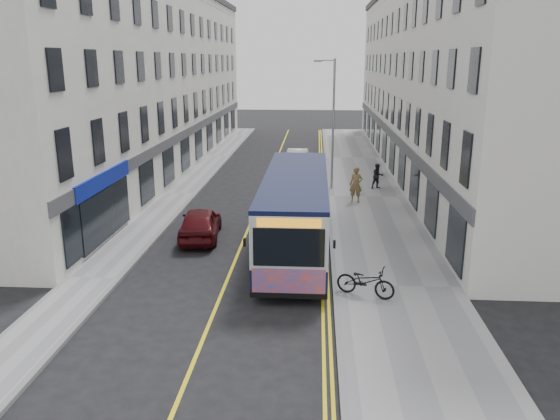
# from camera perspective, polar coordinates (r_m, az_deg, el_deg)

# --- Properties ---
(ground) EXTENTS (140.00, 140.00, 0.00)m
(ground) POSITION_cam_1_polar(r_m,az_deg,el_deg) (21.41, -5.18, -6.42)
(ground) COLOR black
(ground) RESTS_ON ground
(pavement_east) EXTENTS (4.50, 64.00, 0.12)m
(pavement_east) POSITION_cam_1_polar(r_m,az_deg,el_deg) (32.72, 8.99, 1.32)
(pavement_east) COLOR gray
(pavement_east) RESTS_ON ground
(pavement_west) EXTENTS (2.00, 64.00, 0.12)m
(pavement_west) POSITION_cam_1_polar(r_m,az_deg,el_deg) (33.60, -10.49, 1.63)
(pavement_west) COLOR gray
(pavement_west) RESTS_ON ground
(kerb_east) EXTENTS (0.18, 64.00, 0.13)m
(kerb_east) POSITION_cam_1_polar(r_m,az_deg,el_deg) (32.59, 5.05, 1.41)
(kerb_east) COLOR slate
(kerb_east) RESTS_ON ground
(kerb_west) EXTENTS (0.18, 64.00, 0.13)m
(kerb_west) POSITION_cam_1_polar(r_m,az_deg,el_deg) (33.37, -8.82, 1.62)
(kerb_west) COLOR slate
(kerb_west) RESTS_ON ground
(road_centre_line) EXTENTS (0.12, 64.00, 0.01)m
(road_centre_line) POSITION_cam_1_polar(r_m,az_deg,el_deg) (32.75, -1.97, 1.42)
(road_centre_line) COLOR yellow
(road_centre_line) RESTS_ON ground
(road_dbl_yellow_inner) EXTENTS (0.10, 64.00, 0.01)m
(road_dbl_yellow_inner) POSITION_cam_1_polar(r_m,az_deg,el_deg) (32.59, 4.26, 1.32)
(road_dbl_yellow_inner) COLOR yellow
(road_dbl_yellow_inner) RESTS_ON ground
(road_dbl_yellow_outer) EXTENTS (0.10, 64.00, 0.01)m
(road_dbl_yellow_outer) POSITION_cam_1_polar(r_m,az_deg,el_deg) (32.60, 4.61, 1.31)
(road_dbl_yellow_outer) COLOR yellow
(road_dbl_yellow_outer) RESTS_ON ground
(terrace_east) EXTENTS (6.00, 46.00, 13.00)m
(terrace_east) POSITION_cam_1_polar(r_m,az_deg,el_deg) (41.46, 15.72, 12.92)
(terrace_east) COLOR silver
(terrace_east) RESTS_ON ground
(terrace_west) EXTENTS (6.00, 46.00, 13.00)m
(terrace_west) POSITION_cam_1_polar(r_m,az_deg,el_deg) (42.43, -13.30, 13.12)
(terrace_west) COLOR white
(terrace_west) RESTS_ON ground
(streetlamp) EXTENTS (1.32, 0.18, 8.00)m
(streetlamp) POSITION_cam_1_polar(r_m,az_deg,el_deg) (33.81, 5.45, 9.35)
(streetlamp) COLOR #92949A
(streetlamp) RESTS_ON ground
(city_bus) EXTENTS (2.65, 11.38, 3.31)m
(city_bus) POSITION_cam_1_polar(r_m,az_deg,el_deg) (23.12, 1.64, 0.04)
(city_bus) COLOR black
(city_bus) RESTS_ON ground
(bicycle) EXTENTS (2.16, 1.42, 1.07)m
(bicycle) POSITION_cam_1_polar(r_m,az_deg,el_deg) (18.97, 8.93, -7.37)
(bicycle) COLOR black
(bicycle) RESTS_ON pavement_east
(pedestrian_near) EXTENTS (0.82, 0.62, 2.01)m
(pedestrian_near) POSITION_cam_1_polar(r_m,az_deg,el_deg) (31.10, 7.95, 2.64)
(pedestrian_near) COLOR olive
(pedestrian_near) RESTS_ON pavement_east
(pedestrian_far) EXTENTS (0.91, 0.81, 1.57)m
(pedestrian_far) POSITION_cam_1_polar(r_m,az_deg,el_deg) (34.65, 10.16, 3.50)
(pedestrian_far) COLOR black
(pedestrian_far) RESTS_ON pavement_east
(car_white) EXTENTS (1.71, 4.32, 1.40)m
(car_white) POSITION_cam_1_polar(r_m,az_deg,el_deg) (41.21, 1.77, 5.34)
(car_white) COLOR white
(car_white) RESTS_ON ground
(car_maroon) EXTENTS (2.12, 4.42, 1.46)m
(car_maroon) POSITION_cam_1_polar(r_m,az_deg,el_deg) (25.21, -8.33, -1.35)
(car_maroon) COLOR #4B0C10
(car_maroon) RESTS_ON ground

